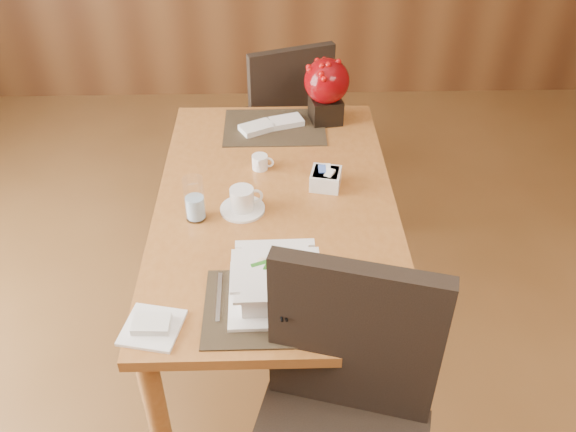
{
  "coord_description": "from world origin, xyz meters",
  "views": [
    {
      "loc": [
        -0.0,
        -1.25,
        2.11
      ],
      "look_at": [
        0.04,
        0.35,
        0.87
      ],
      "focal_mm": 38.0,
      "sensor_mm": 36.0,
      "label": 1
    }
  ],
  "objects_px": {
    "water_glass": "(194,199)",
    "far_chair": "(283,118)",
    "bread_plate": "(152,328)",
    "coffee_cup": "(242,201)",
    "creamer_jug": "(260,162)",
    "sugar_caddy": "(326,179)",
    "near_chair": "(342,422)",
    "soup_setting": "(276,283)",
    "berry_decor": "(327,87)",
    "dining_table": "(276,221)"
  },
  "relations": [
    {
      "from": "water_glass",
      "to": "far_chair",
      "type": "height_order",
      "value": "far_chair"
    },
    {
      "from": "dining_table",
      "to": "berry_decor",
      "type": "relative_size",
      "value": 5.07
    },
    {
      "from": "near_chair",
      "to": "soup_setting",
      "type": "bearing_deg",
      "value": 132.36
    },
    {
      "from": "berry_decor",
      "to": "near_chair",
      "type": "xyz_separation_m",
      "value": [
        -0.06,
        -1.47,
        -0.31
      ]
    },
    {
      "from": "water_glass",
      "to": "far_chair",
      "type": "bearing_deg",
      "value": 73.07
    },
    {
      "from": "water_glass",
      "to": "far_chair",
      "type": "xyz_separation_m",
      "value": [
        0.34,
        1.1,
        -0.28
      ]
    },
    {
      "from": "creamer_jug",
      "to": "sugar_caddy",
      "type": "distance_m",
      "value": 0.29
    },
    {
      "from": "soup_setting",
      "to": "creamer_jug",
      "type": "bearing_deg",
      "value": 93.56
    },
    {
      "from": "creamer_jug",
      "to": "near_chair",
      "type": "distance_m",
      "value": 1.12
    },
    {
      "from": "coffee_cup",
      "to": "water_glass",
      "type": "relative_size",
      "value": 0.97
    },
    {
      "from": "bread_plate",
      "to": "far_chair",
      "type": "xyz_separation_m",
      "value": [
        0.42,
        1.63,
        -0.21
      ]
    },
    {
      "from": "soup_setting",
      "to": "creamer_jug",
      "type": "xyz_separation_m",
      "value": [
        -0.06,
        0.73,
        -0.03
      ]
    },
    {
      "from": "coffee_cup",
      "to": "berry_decor",
      "type": "relative_size",
      "value": 0.56
    },
    {
      "from": "water_glass",
      "to": "coffee_cup",
      "type": "bearing_deg",
      "value": 14.45
    },
    {
      "from": "creamer_jug",
      "to": "sugar_caddy",
      "type": "bearing_deg",
      "value": -17.46
    },
    {
      "from": "sugar_caddy",
      "to": "coffee_cup",
      "type": "bearing_deg",
      "value": -155.21
    },
    {
      "from": "coffee_cup",
      "to": "far_chair",
      "type": "bearing_deg",
      "value": 80.89
    },
    {
      "from": "berry_decor",
      "to": "creamer_jug",
      "type": "bearing_deg",
      "value": -127.17
    },
    {
      "from": "coffee_cup",
      "to": "sugar_caddy",
      "type": "relative_size",
      "value": 1.48
    },
    {
      "from": "creamer_jug",
      "to": "bread_plate",
      "type": "xyz_separation_m",
      "value": [
        -0.31,
        -0.85,
        -0.02
      ]
    },
    {
      "from": "far_chair",
      "to": "coffee_cup",
      "type": "bearing_deg",
      "value": 61.16
    },
    {
      "from": "dining_table",
      "to": "soup_setting",
      "type": "distance_m",
      "value": 0.53
    },
    {
      "from": "soup_setting",
      "to": "creamer_jug",
      "type": "relative_size",
      "value": 3.63
    },
    {
      "from": "soup_setting",
      "to": "water_glass",
      "type": "height_order",
      "value": "water_glass"
    },
    {
      "from": "creamer_jug",
      "to": "near_chair",
      "type": "height_order",
      "value": "near_chair"
    },
    {
      "from": "water_glass",
      "to": "berry_decor",
      "type": "height_order",
      "value": "berry_decor"
    },
    {
      "from": "creamer_jug",
      "to": "far_chair",
      "type": "relative_size",
      "value": 0.08
    },
    {
      "from": "bread_plate",
      "to": "near_chair",
      "type": "relative_size",
      "value": 0.15
    },
    {
      "from": "bread_plate",
      "to": "far_chair",
      "type": "bearing_deg",
      "value": 75.66
    },
    {
      "from": "creamer_jug",
      "to": "coffee_cup",
      "type": "bearing_deg",
      "value": -92.69
    },
    {
      "from": "bread_plate",
      "to": "coffee_cup",
      "type": "bearing_deg",
      "value": 66.61
    },
    {
      "from": "coffee_cup",
      "to": "water_glass",
      "type": "height_order",
      "value": "water_glass"
    },
    {
      "from": "soup_setting",
      "to": "sugar_caddy",
      "type": "xyz_separation_m",
      "value": [
        0.2,
        0.59,
        -0.03
      ]
    },
    {
      "from": "dining_table",
      "to": "far_chair",
      "type": "distance_m",
      "value": 1.01
    },
    {
      "from": "coffee_cup",
      "to": "creamer_jug",
      "type": "distance_m",
      "value": 0.28
    },
    {
      "from": "far_chair",
      "to": "near_chair",
      "type": "bearing_deg",
      "value": 74.18
    },
    {
      "from": "dining_table",
      "to": "soup_setting",
      "type": "height_order",
      "value": "soup_setting"
    },
    {
      "from": "sugar_caddy",
      "to": "water_glass",
      "type": "bearing_deg",
      "value": -158.6
    },
    {
      "from": "near_chair",
      "to": "water_glass",
      "type": "bearing_deg",
      "value": 137.1
    },
    {
      "from": "bread_plate",
      "to": "far_chair",
      "type": "relative_size",
      "value": 0.17
    },
    {
      "from": "coffee_cup",
      "to": "near_chair",
      "type": "distance_m",
      "value": 0.87
    },
    {
      "from": "dining_table",
      "to": "water_glass",
      "type": "relative_size",
      "value": 8.82
    },
    {
      "from": "soup_setting",
      "to": "berry_decor",
      "type": "xyz_separation_m",
      "value": [
        0.24,
        1.11,
        0.11
      ]
    },
    {
      "from": "dining_table",
      "to": "creamer_jug",
      "type": "bearing_deg",
      "value": 105.49
    },
    {
      "from": "soup_setting",
      "to": "far_chair",
      "type": "relative_size",
      "value": 0.3
    },
    {
      "from": "sugar_caddy",
      "to": "near_chair",
      "type": "height_order",
      "value": "near_chair"
    },
    {
      "from": "bread_plate",
      "to": "soup_setting",
      "type": "bearing_deg",
      "value": 18.49
    },
    {
      "from": "bread_plate",
      "to": "near_chair",
      "type": "xyz_separation_m",
      "value": [
        0.54,
        -0.23,
        -0.15
      ]
    },
    {
      "from": "berry_decor",
      "to": "coffee_cup",
      "type": "bearing_deg",
      "value": -118.09
    },
    {
      "from": "creamer_jug",
      "to": "sugar_caddy",
      "type": "xyz_separation_m",
      "value": [
        0.26,
        -0.13,
        0.0
      ]
    }
  ]
}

